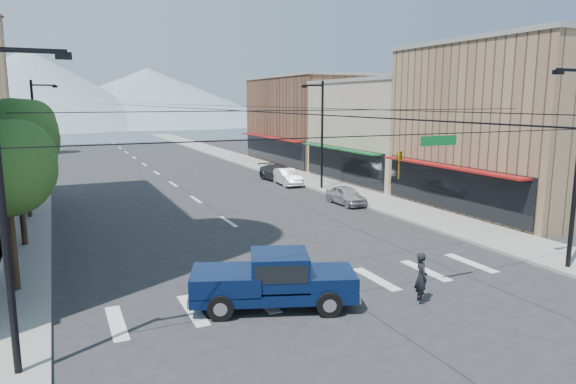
{
  "coord_description": "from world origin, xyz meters",
  "views": [
    {
      "loc": [
        -9.47,
        -15.64,
        7.36
      ],
      "look_at": [
        0.71,
        6.7,
        3.0
      ],
      "focal_mm": 32.0,
      "sensor_mm": 36.0,
      "label": 1
    }
  ],
  "objects_px": {
    "pedestrian": "(421,277)",
    "parked_car_near": "(346,195)",
    "pickup_truck": "(273,279)",
    "parked_car_mid": "(287,177)",
    "parked_car_far": "(279,173)"
  },
  "relations": [
    {
      "from": "pedestrian",
      "to": "parked_car_near",
      "type": "relative_size",
      "value": 0.48
    },
    {
      "from": "pedestrian",
      "to": "pickup_truck",
      "type": "bearing_deg",
      "value": 89.42
    },
    {
      "from": "parked_car_near",
      "to": "parked_car_mid",
      "type": "distance_m",
      "value": 9.76
    },
    {
      "from": "parked_car_near",
      "to": "parked_car_mid",
      "type": "height_order",
      "value": "parked_car_mid"
    },
    {
      "from": "pickup_truck",
      "to": "parked_car_near",
      "type": "xyz_separation_m",
      "value": [
        12.07,
        15.05,
        -0.38
      ]
    },
    {
      "from": "parked_car_mid",
      "to": "pickup_truck",
      "type": "bearing_deg",
      "value": -111.5
    },
    {
      "from": "pedestrian",
      "to": "parked_car_far",
      "type": "bearing_deg",
      "value": 5.72
    },
    {
      "from": "pickup_truck",
      "to": "parked_car_mid",
      "type": "distance_m",
      "value": 27.48
    },
    {
      "from": "pickup_truck",
      "to": "parked_car_mid",
      "type": "xyz_separation_m",
      "value": [
        11.82,
        24.8,
        -0.33
      ]
    },
    {
      "from": "parked_car_near",
      "to": "pickup_truck",
      "type": "bearing_deg",
      "value": -129.1
    },
    {
      "from": "parked_car_near",
      "to": "parked_car_far",
      "type": "bearing_deg",
      "value": 89.63
    },
    {
      "from": "pickup_truck",
      "to": "parked_car_near",
      "type": "distance_m",
      "value": 19.29
    },
    {
      "from": "pedestrian",
      "to": "parked_car_near",
      "type": "xyz_separation_m",
      "value": [
        6.9,
        16.89,
        -0.28
      ]
    },
    {
      "from": "parked_car_near",
      "to": "parked_car_far",
      "type": "relative_size",
      "value": 0.75
    },
    {
      "from": "pedestrian",
      "to": "parked_car_near",
      "type": "distance_m",
      "value": 18.25
    }
  ]
}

